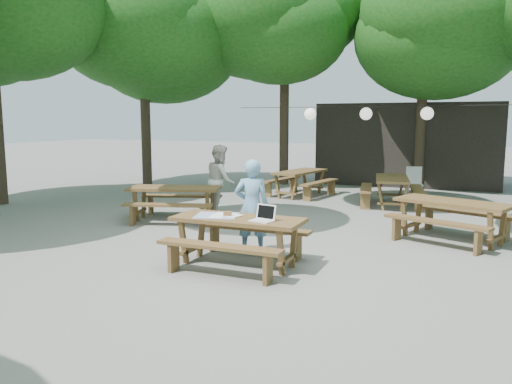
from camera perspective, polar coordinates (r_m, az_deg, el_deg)
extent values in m
plane|color=#61615D|center=(8.63, 5.79, -6.72)|extent=(80.00, 80.00, 0.00)
cube|color=black|center=(18.60, 17.10, 5.29)|extent=(6.00, 3.00, 2.80)
cube|color=#53371D|center=(7.61, -2.07, -3.15)|extent=(2.00, 0.80, 0.06)
cube|color=#53371D|center=(7.10, -4.30, -6.22)|extent=(1.90, 0.28, 0.05)
cube|color=#53371D|center=(8.24, -0.14, -4.18)|extent=(1.90, 0.28, 0.05)
cube|color=#53371D|center=(7.69, -2.06, -5.89)|extent=(1.70, 0.70, 0.69)
cube|color=#53371D|center=(11.24, -9.31, 0.42)|extent=(2.15, 1.38, 0.06)
cube|color=#53371D|center=(10.66, -10.15, -1.48)|extent=(1.89, 0.85, 0.05)
cube|color=#53371D|center=(11.91, -8.51, -0.44)|extent=(1.89, 0.85, 0.05)
cube|color=#53371D|center=(11.30, -9.27, -1.46)|extent=(1.83, 1.19, 0.69)
cube|color=#53371D|center=(9.85, 21.55, -1.12)|extent=(2.15, 1.49, 0.06)
cube|color=#53371D|center=(9.32, 19.85, -3.23)|extent=(1.87, 0.97, 0.05)
cube|color=#53371D|center=(10.49, 22.91, -2.16)|extent=(1.87, 0.97, 0.05)
cube|color=#53371D|center=(9.92, 21.44, -3.26)|extent=(1.84, 1.29, 0.69)
cube|color=#53371D|center=(14.76, 5.06, 2.32)|extent=(1.17, 2.12, 0.06)
cube|color=#53371D|center=(14.49, 7.29, 1.10)|extent=(0.65, 1.92, 0.05)
cube|color=#53371D|center=(15.12, 2.90, 1.45)|extent=(0.65, 1.92, 0.05)
cube|color=#53371D|center=(14.80, 5.05, 0.88)|extent=(1.02, 1.80, 0.69)
cube|color=#53371D|center=(13.47, 15.27, 1.51)|extent=(1.12, 2.11, 0.06)
cube|color=#53371D|center=(13.53, 17.98, 0.28)|extent=(0.59, 1.92, 0.05)
cube|color=#53371D|center=(13.49, 12.47, 0.46)|extent=(0.59, 1.92, 0.05)
cube|color=#53371D|center=(13.51, 15.22, -0.07)|extent=(0.97, 1.79, 0.69)
imported|color=#72A9D0|center=(8.35, -0.48, -1.64)|extent=(0.68, 0.57, 1.58)
imported|color=silver|center=(11.70, -4.08, 1.36)|extent=(0.96, 1.02, 1.66)
cube|color=silver|center=(14.96, 17.66, 0.81)|extent=(0.53, 0.53, 0.04)
cube|color=silver|center=(15.12, 17.59, 1.88)|extent=(0.44, 0.15, 0.48)
cube|color=silver|center=(14.98, 17.63, 0.01)|extent=(0.51, 0.51, 0.38)
cube|color=white|center=(7.30, 0.65, -3.32)|extent=(0.37, 0.30, 0.02)
cube|color=white|center=(7.37, 1.17, -2.29)|extent=(0.34, 0.13, 0.23)
cube|color=black|center=(7.36, 1.14, -2.30)|extent=(0.28, 0.10, 0.19)
cube|color=#3353AE|center=(7.76, -4.51, -2.69)|extent=(0.77, 0.71, 0.01)
cube|color=white|center=(7.68, -4.49, -2.77)|extent=(0.27, 0.34, 0.00)
cube|color=white|center=(7.70, -2.65, -2.71)|extent=(0.28, 0.34, 0.00)
cube|color=white|center=(7.85, -4.03, -2.49)|extent=(0.24, 0.31, 0.00)
cube|color=brown|center=(7.69, -3.28, -2.46)|extent=(0.16, 0.14, 0.06)
cylinder|color=black|center=(14.12, 15.32, 9.45)|extent=(9.00, 0.02, 0.02)
sphere|color=white|center=(14.61, 6.21, 8.84)|extent=(0.34, 0.34, 0.34)
sphere|color=white|center=(14.23, 12.46, 8.72)|extent=(0.34, 0.34, 0.34)
sphere|color=white|center=(14.02, 18.97, 8.49)|extent=(0.34, 0.34, 0.34)
cylinder|color=#2D2319|center=(17.16, -12.51, 7.97)|extent=(0.32, 0.32, 4.43)
ellipsoid|color=#154E16|center=(17.35, -12.77, 16.31)|extent=(5.41, 5.41, 4.06)
cylinder|color=#2D2319|center=(17.52, 3.25, 9.15)|extent=(0.32, 0.32, 5.04)
ellipsoid|color=#154E16|center=(17.80, 3.32, 18.26)|extent=(5.04, 5.04, 3.78)
cylinder|color=#2D2319|center=(17.04, 18.40, 8.73)|extent=(0.32, 0.32, 5.01)
ellipsoid|color=#154E16|center=(17.32, 18.83, 18.04)|extent=(4.91, 4.91, 3.69)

